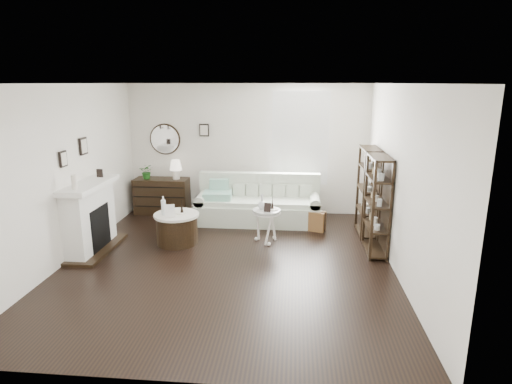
# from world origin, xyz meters

# --- Properties ---
(room) EXTENTS (5.50, 5.50, 5.50)m
(room) POSITION_xyz_m (0.73, 2.70, 1.60)
(room) COLOR black
(room) RESTS_ON ground
(fireplace) EXTENTS (0.50, 1.40, 1.84)m
(fireplace) POSITION_xyz_m (-2.32, 0.30, 0.54)
(fireplace) COLOR white
(fireplace) RESTS_ON ground
(shelf_unit_far) EXTENTS (0.30, 0.80, 1.60)m
(shelf_unit_far) POSITION_xyz_m (2.33, 1.55, 0.80)
(shelf_unit_far) COLOR black
(shelf_unit_far) RESTS_ON ground
(shelf_unit_near) EXTENTS (0.30, 0.80, 1.60)m
(shelf_unit_near) POSITION_xyz_m (2.33, 0.65, 0.80)
(shelf_unit_near) COLOR black
(shelf_unit_near) RESTS_ON ground
(sofa) EXTENTS (2.44, 0.84, 0.95)m
(sofa) POSITION_xyz_m (0.29, 2.08, 0.31)
(sofa) COLOR beige
(sofa) RESTS_ON ground
(quilt) EXTENTS (0.58, 0.49, 0.14)m
(quilt) POSITION_xyz_m (-0.51, 1.95, 0.56)
(quilt) COLOR #227F5F
(quilt) RESTS_ON sofa
(suitcase) EXTENTS (0.59, 0.37, 0.37)m
(suitcase) POSITION_xyz_m (1.32, 1.66, 0.19)
(suitcase) COLOR brown
(suitcase) RESTS_ON ground
(dresser) EXTENTS (1.13, 0.48, 0.75)m
(dresser) POSITION_xyz_m (-1.80, 2.47, 0.38)
(dresser) COLOR black
(dresser) RESTS_ON ground
(table_lamp) EXTENTS (0.30, 0.30, 0.41)m
(table_lamp) POSITION_xyz_m (-1.47, 2.47, 0.95)
(table_lamp) COLOR beige
(table_lamp) RESTS_ON dresser
(potted_plant) EXTENTS (0.30, 0.26, 0.32)m
(potted_plant) POSITION_xyz_m (-2.08, 2.42, 0.91)
(potted_plant) COLOR #1C5718
(potted_plant) RESTS_ON dresser
(drum_table) EXTENTS (0.77, 0.77, 0.53)m
(drum_table) POSITION_xyz_m (-1.00, 0.75, 0.27)
(drum_table) COLOR black
(drum_table) RESTS_ON ground
(pedestal_table) EXTENTS (0.49, 0.49, 0.59)m
(pedestal_table) POSITION_xyz_m (0.53, 0.95, 0.54)
(pedestal_table) COLOR silver
(pedestal_table) RESTS_ON ground
(eiffel_drum) EXTENTS (0.13, 0.13, 0.21)m
(eiffel_drum) POSITION_xyz_m (-0.92, 0.80, 0.64)
(eiffel_drum) COLOR black
(eiffel_drum) RESTS_ON drum_table
(bottle_drum) EXTENTS (0.08, 0.08, 0.33)m
(bottle_drum) POSITION_xyz_m (-1.20, 0.66, 0.70)
(bottle_drum) COLOR silver
(bottle_drum) RESTS_ON drum_table
(card_frame_drum) EXTENTS (0.17, 0.10, 0.22)m
(card_frame_drum) POSITION_xyz_m (-1.06, 0.56, 0.64)
(card_frame_drum) COLOR white
(card_frame_drum) RESTS_ON drum_table
(eiffel_ped) EXTENTS (0.12, 0.12, 0.20)m
(eiffel_ped) POSITION_xyz_m (0.63, 0.98, 0.69)
(eiffel_ped) COLOR black
(eiffel_ped) RESTS_ON pedestal_table
(flask_ped) EXTENTS (0.15, 0.15, 0.27)m
(flask_ped) POSITION_xyz_m (0.45, 0.97, 0.72)
(flask_ped) COLOR silver
(flask_ped) RESTS_ON pedestal_table
(card_frame_ped) EXTENTS (0.12, 0.07, 0.16)m
(card_frame_ped) POSITION_xyz_m (0.56, 0.82, 0.67)
(card_frame_ped) COLOR black
(card_frame_ped) RESTS_ON pedestal_table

